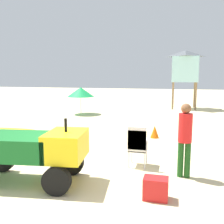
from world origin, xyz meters
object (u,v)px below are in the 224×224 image
Objects in this scene: surfboard_pile at (4,134)px; lifeguard_tower at (185,66)px; stacked_plastic_chairs at (138,143)px; traffic_cone_near at (155,132)px; cooler_box at (156,188)px; lifeguard_near_center at (185,135)px; utility_cart at (32,149)px; beach_umbrella_left at (81,92)px.

lifeguard_tower is at bearing 59.03° from surfboard_pile.
stacked_plastic_chairs reaches higher than traffic_cone_near.
surfboard_pile is (-5.30, 1.55, -0.41)m from stacked_plastic_chairs.
lifeguard_near_center is at bearing 66.41° from cooler_box.
lifeguard_tower reaches higher than cooler_box.
stacked_plastic_chairs is 3.37m from traffic_cone_near.
utility_cart is 10.33m from beach_umbrella_left.
traffic_cone_near is (5.02, -5.05, -1.15)m from beach_umbrella_left.
cooler_box is at bearing -84.91° from traffic_cone_near.
beach_umbrella_left is at bearing 124.47° from lifeguard_near_center.
utility_cart is 1.01× the size of surfboard_pile.
utility_cart is at bearing 177.62° from cooler_box.
utility_cart is 3.56m from lifeguard_near_center.
lifeguard_tower is 14.81m from cooler_box.
lifeguard_tower is at bearing 83.49° from stacked_plastic_chairs.
utility_cart is 5.47m from traffic_cone_near.
traffic_cone_near is 0.99× the size of cooler_box.
lifeguard_tower is 2.49× the size of beach_umbrella_left.
traffic_cone_near is 5.04m from cooler_box.
utility_cart is 1.50× the size of lifeguard_near_center.
lifeguard_tower is (0.28, 13.22, 2.03)m from lifeguard_near_center.
stacked_plastic_chairs is 1.84m from cooler_box.
beach_umbrella_left is (-4.85, 8.39, 0.74)m from stacked_plastic_chairs.
beach_umbrella_left is 7.21m from traffic_cone_near.
cooler_box is at bearing -2.38° from utility_cart.
lifeguard_tower reaches higher than surfboard_pile.
lifeguard_near_center is 10.66m from beach_umbrella_left.
stacked_plastic_chairs is 2.30× the size of traffic_cone_near.
lifeguard_tower reaches higher than lifeguard_near_center.
lifeguard_tower is at bearing 86.68° from cooler_box.
stacked_plastic_chairs is 13.13m from lifeguard_tower.
lifeguard_near_center is (6.49, -1.95, 0.79)m from surfboard_pile.
traffic_cone_near reaches higher than surfboard_pile.
utility_cart reaches higher than traffic_cone_near.
beach_umbrella_left is (-6.31, -4.44, -1.68)m from lifeguard_tower.
lifeguard_tower is at bearing 35.10° from beach_umbrella_left.
lifeguard_near_center is at bearing 19.20° from utility_cart.
lifeguard_near_center reaches higher than stacked_plastic_chairs.
stacked_plastic_chairs is 1.30m from lifeguard_near_center.
lifeguard_near_center reaches higher than surfboard_pile.
beach_umbrella_left is at bearing 134.86° from traffic_cone_near.
surfboard_pile is 6.95m from beach_umbrella_left.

